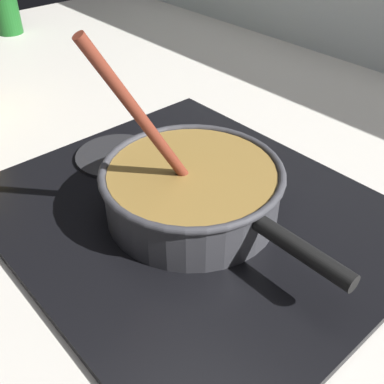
% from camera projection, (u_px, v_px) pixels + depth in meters
% --- Properties ---
extents(ground, '(2.40, 1.60, 0.04)m').
position_uv_depth(ground, '(162.00, 279.00, 0.60)').
color(ground, beige).
extents(hob_plate, '(0.56, 0.48, 0.01)m').
position_uv_depth(hob_plate, '(192.00, 215.00, 0.66)').
color(hob_plate, black).
rests_on(hob_plate, ground).
extents(burner_ring, '(0.19, 0.19, 0.01)m').
position_uv_depth(burner_ring, '(192.00, 209.00, 0.66)').
color(burner_ring, '#592D0C').
rests_on(burner_ring, hob_plate).
extents(spare_burner, '(0.13, 0.13, 0.01)m').
position_uv_depth(spare_burner, '(116.00, 155.00, 0.77)').
color(spare_burner, '#262628').
rests_on(spare_burner, hob_plate).
extents(cooking_pan, '(0.38, 0.26, 0.27)m').
position_uv_depth(cooking_pan, '(192.00, 189.00, 0.63)').
color(cooking_pan, '#38383D').
rests_on(cooking_pan, hob_plate).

